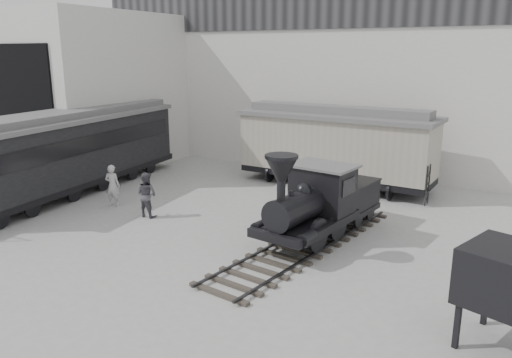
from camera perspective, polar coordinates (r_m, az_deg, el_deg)
The scene contains 8 objects.
ground at distance 16.96m, azimuth -5.10°, elevation -9.36°, with size 90.00×90.00×0.00m, color #9E9E9B.
north_wall at distance 29.18m, azimuth 11.59°, elevation 11.62°, with size 34.00×2.51×11.00m.
west_pavilion at distance 32.65m, azimuth -16.94°, elevation 9.69°, with size 7.00×12.11×9.00m.
locomotive at distance 18.43m, azimuth 7.00°, elevation -3.13°, with size 3.59×10.17×3.52m.
boxcar at distance 25.94m, azimuth 9.10°, elevation 3.91°, with size 10.31×3.71×4.16m.
passenger_coach at distance 26.24m, azimuth -19.92°, elevation 3.13°, with size 4.36×14.34×3.78m.
visitor_a at distance 23.35m, azimuth -16.07°, elevation -0.72°, with size 0.70×0.46×1.91m, color beige.
visitor_b at distance 21.51m, azimuth -12.41°, elevation -1.75°, with size 0.94×0.73×1.93m, color #4B4A52.
Camera 1 is at (8.77, -12.82, 6.80)m, focal length 35.00 mm.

